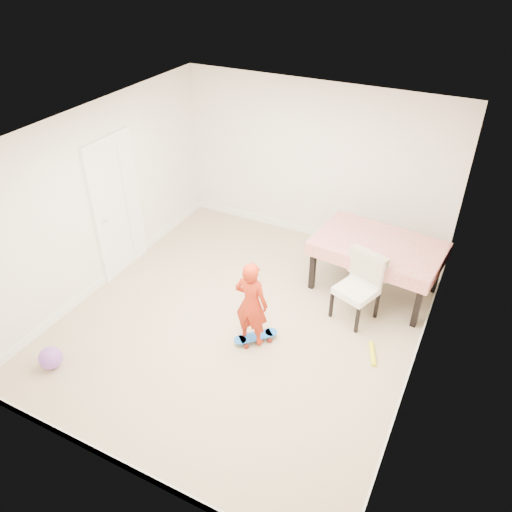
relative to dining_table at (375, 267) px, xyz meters
The scene contains 17 objects.
ground 2.04m from the dining_table, 133.72° to the right, with size 5.00×5.00×0.00m, color tan.
ceiling 2.95m from the dining_table, 133.72° to the right, with size 4.50×5.00×0.04m, color white.
wall_back 1.94m from the dining_table, 143.07° to the left, with size 4.50×0.04×2.60m, color silver.
wall_front 4.25m from the dining_table, 109.38° to the right, with size 4.50×0.04×2.60m, color silver.
wall_left 3.99m from the dining_table, 158.21° to the right, with size 0.04×5.00×2.60m, color silver.
wall_right 1.90m from the dining_table, 59.49° to the right, with size 0.04×5.00×2.60m, color silver.
door 3.83m from the dining_table, 162.40° to the right, with size 0.10×0.94×2.11m, color white.
baseboard_back 1.77m from the dining_table, 142.81° to the left, with size 4.50×0.02×0.12m, color white.
baseboard_front 4.18m from the dining_table, 109.33° to the right, with size 4.50×0.02×0.12m, color white.
baseboard_left 3.91m from the dining_table, 158.27° to the right, with size 0.02×5.00×0.12m, color white.
baseboard_right 1.72m from the dining_table, 59.20° to the right, with size 0.02×5.00×0.12m, color white.
dining_table is the anchor object (origin of this frame).
dining_chair 0.72m from the dining_table, 95.14° to the right, with size 0.53×0.61×0.97m, color silver, non-canonical shape.
skateboard 2.05m from the dining_table, 120.90° to the right, with size 0.58×0.21×0.09m, color blue, non-canonical shape.
child 2.08m from the dining_table, 121.33° to the right, with size 0.43×0.28×1.19m, color #B62A12.
balloon 4.45m from the dining_table, 133.20° to the right, with size 0.28×0.28×0.28m, color #8D51C3.
foam_toy 1.41m from the dining_table, 73.84° to the right, with size 0.06×0.06×0.40m, color #F6F319.
Camera 1 is at (2.47, -4.51, 4.50)m, focal length 35.00 mm.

